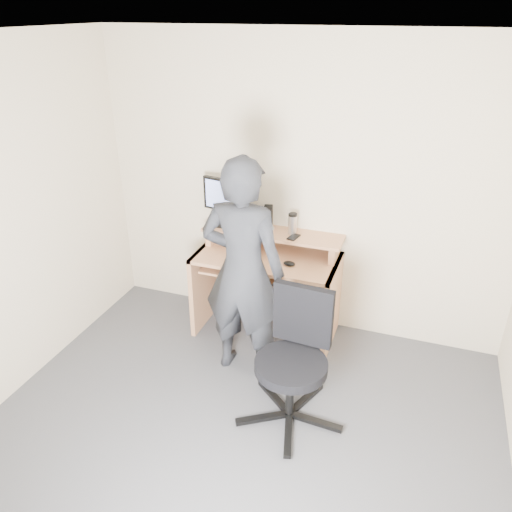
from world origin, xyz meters
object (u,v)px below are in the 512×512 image
Objects in this scene: desk at (269,273)px; monitor at (227,199)px; person at (243,271)px; office_chair at (295,354)px.

monitor is (-0.41, 0.05, 0.62)m from desk.
person is at bearing -91.17° from desk.
monitor is at bearing -58.26° from person.
person is at bearing 148.62° from office_chair.
desk is at bearing 3.33° from monitor.
person is (-0.01, -0.60, 0.33)m from desk.
person is (-0.51, 0.36, 0.36)m from office_chair.
office_chair is (0.90, -1.02, -0.65)m from monitor.
desk is 0.68× the size of person.
desk is 0.69m from person.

